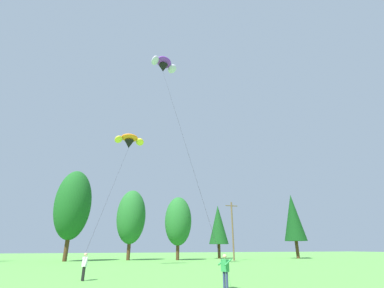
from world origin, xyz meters
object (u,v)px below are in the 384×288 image
(kite_flyer_near, at_px, (84,264))
(parafoil_kite_mid_purple, at_px, (164,65))
(utility_pole, at_px, (233,229))
(parafoil_kite_high_orange, at_px, (129,141))
(kite_flyer_mid, at_px, (225,268))

(kite_flyer_near, height_order, parafoil_kite_mid_purple, parafoil_kite_mid_purple)
(utility_pole, xyz_separation_m, kite_flyer_near, (-22.04, -22.54, -3.94))
(utility_pole, height_order, parafoil_kite_mid_purple, parafoil_kite_mid_purple)
(kite_flyer_near, relative_size, parafoil_kite_high_orange, 0.12)
(parafoil_kite_high_orange, bearing_deg, parafoil_kite_mid_purple, -45.84)
(kite_flyer_near, relative_size, kite_flyer_mid, 1.00)
(utility_pole, bearing_deg, kite_flyer_mid, -117.18)
(utility_pole, relative_size, parafoil_kite_mid_purple, 0.38)
(utility_pole, distance_m, kite_flyer_mid, 32.76)
(kite_flyer_mid, bearing_deg, kite_flyer_near, 138.28)
(parafoil_kite_mid_purple, bearing_deg, parafoil_kite_high_orange, 134.16)
(utility_pole, height_order, kite_flyer_mid, utility_pole)
(kite_flyer_near, xyz_separation_m, parafoil_kite_high_orange, (3.13, 12.67, 13.85))
(parafoil_kite_high_orange, distance_m, parafoil_kite_mid_purple, 11.14)
(kite_flyer_near, bearing_deg, kite_flyer_mid, -41.72)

